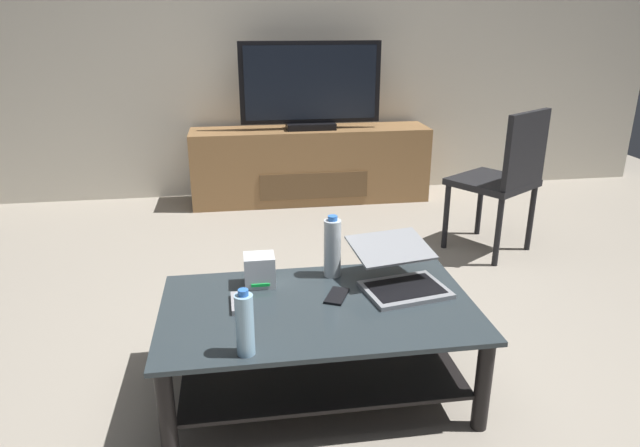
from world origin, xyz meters
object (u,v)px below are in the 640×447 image
media_cabinet (311,165)px  dining_chair (505,175)px  water_bottle_far (332,247)px  cell_phone (337,296)px  coffee_table (318,333)px  router_box (259,270)px  water_bottle_near (245,324)px  laptop (399,272)px  television (310,88)px  tv_remote (237,303)px

media_cabinet → dining_chair: dining_chair is taller
water_bottle_far → cell_phone: water_bottle_far is taller
cell_phone → coffee_table: bearing=-119.7°
router_box → water_bottle_near: size_ratio=0.56×
coffee_table → laptop: laptop is taller
coffee_table → water_bottle_far: (0.10, 0.26, 0.25)m
television → tv_remote: television is taller
water_bottle_near → water_bottle_far: (0.38, 0.55, 0.02)m
media_cabinet → water_bottle_far: (-0.21, -2.26, 0.22)m
television → cell_phone: size_ratio=7.81×
television → water_bottle_near: television is taller
media_cabinet → water_bottle_far: 2.28m
media_cabinet → router_box: (-0.52, -2.31, 0.16)m
dining_chair → laptop: 1.50m
media_cabinet → tv_remote: 2.55m
dining_chair → water_bottle_near: (-1.63, -1.54, -0.02)m
dining_chair → water_bottle_near: 2.24m
water_bottle_far → tv_remote: size_ratio=1.68×
water_bottle_near → television: bearing=78.0°
water_bottle_near → cell_phone: water_bottle_near is taller
coffee_table → dining_chair: size_ratio=1.32×
media_cabinet → tv_remote: (-0.62, -2.48, 0.10)m
television → dining_chair: (1.04, -1.26, -0.40)m
laptop → water_bottle_near: (-0.64, -0.41, 0.05)m
media_cabinet → water_bottle_near: bearing=-101.9°
water_bottle_near → tv_remote: (-0.03, 0.34, -0.10)m
television → media_cabinet: bearing=90.0°
router_box → cell_phone: bearing=-28.0°
laptop → router_box: 0.57m
coffee_table → laptop: 0.41m
media_cabinet → laptop: (0.04, -2.40, 0.15)m
television → cell_phone: (-0.23, -2.44, -0.52)m
water_bottle_near → water_bottle_far: size_ratio=0.87×
tv_remote → cell_phone: bearing=0.1°
laptop → router_box: (-0.56, 0.10, 0.00)m
router_box → water_bottle_far: size_ratio=0.49×
media_cabinet → television: 0.62m
router_box → water_bottle_far: water_bottle_far is taller
television → tv_remote: bearing=-104.2°
dining_chair → cell_phone: size_ratio=6.55×
router_box → cell_phone: (0.30, -0.16, -0.06)m
television → water_bottle_near: size_ratio=4.67×
television → water_bottle_far: (-0.21, -2.24, -0.40)m
water_bottle_near → laptop: bearing=32.7°
water_bottle_far → tv_remote: 0.48m
water_bottle_near → water_bottle_far: water_bottle_far is taller
router_box → water_bottle_far: 0.32m
router_box → water_bottle_near: bearing=-98.0°
cell_phone → tv_remote: size_ratio=0.88×
coffee_table → dining_chair: 1.85m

